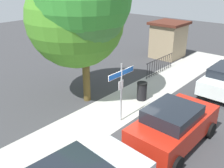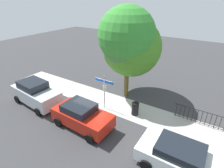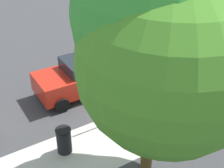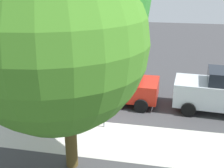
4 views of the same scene
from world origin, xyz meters
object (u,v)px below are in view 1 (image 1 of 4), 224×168
shade_tree (80,10)px  trash_bin (142,91)px  utility_shed (168,39)px  car_red (174,125)px  street_sign (121,83)px

shade_tree → trash_bin: (1.98, -2.38, -4.16)m
utility_shed → car_red: bearing=-149.6°
street_sign → shade_tree: 4.01m
street_sign → utility_shed: size_ratio=0.97×
car_red → shade_tree: bearing=87.0°
shade_tree → trash_bin: size_ratio=7.66×
street_sign → car_red: (-0.01, -2.62, -1.03)m
street_sign → shade_tree: size_ratio=0.37×
shade_tree → utility_shed: bearing=3.0°
shade_tree → utility_shed: (9.83, 0.52, -3.20)m
car_red → trash_bin: (2.40, 3.12, -0.37)m
car_red → utility_shed: 11.90m
street_sign → shade_tree: shade_tree is taller
utility_shed → shade_tree: bearing=-177.0°
car_red → trash_bin: bearing=53.8°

